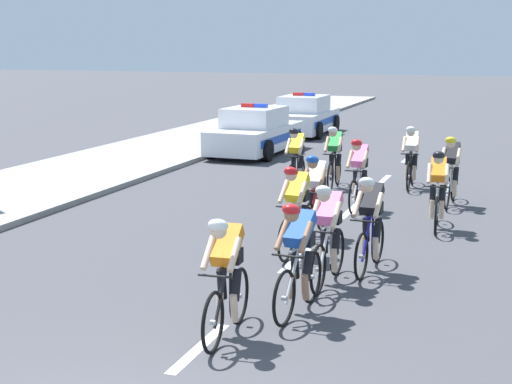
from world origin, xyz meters
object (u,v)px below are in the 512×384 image
object	(u,v)px
cyclist_second	(298,256)
cyclist_third	(328,233)
police_car_nearest	(255,133)
cyclist_fourth	(370,222)
cyclist_lead	(226,275)
cyclist_twelfth	(334,156)
cyclist_eighth	(359,173)
cyclist_eleventh	(296,158)
cyclist_tenth	(411,156)
cyclist_seventh	(438,188)
cyclist_sixth	(315,194)
police_car_second	(304,117)
cyclist_fifth	(296,209)
cyclist_ninth	(451,169)

from	to	relation	value
cyclist_second	cyclist_third	distance (m)	1.37
cyclist_second	cyclist_third	bearing A→B (deg)	87.85
police_car_nearest	cyclist_fourth	bearing A→B (deg)	-63.17
cyclist_lead	cyclist_twelfth	world-z (taller)	same
cyclist_eighth	cyclist_eleventh	bearing A→B (deg)	139.15
cyclist_tenth	police_car_nearest	distance (m)	7.02
cyclist_second	cyclist_eleventh	xyz separation A→B (m)	(-2.46, 8.34, 0.00)
cyclist_third	cyclist_seventh	distance (m)	4.24
cyclist_sixth	cyclist_twelfth	world-z (taller)	same
cyclist_lead	police_car_nearest	world-z (taller)	police_car_nearest
cyclist_third	cyclist_tenth	bearing A→B (deg)	90.08
cyclist_fourth	police_car_second	xyz separation A→B (m)	(-5.95, 17.43, -0.11)
cyclist_lead	cyclist_seventh	size ratio (longest dim) A/B	1.00
cyclist_lead	police_car_nearest	xyz separation A→B (m)	(-4.88, 15.09, -0.11)
cyclist_fourth	cyclist_fifth	xyz separation A→B (m)	(-1.35, 0.58, 0.00)
cyclist_sixth	cyclist_ninth	world-z (taller)	same
cyclist_sixth	cyclist_lead	bearing A→B (deg)	-86.63
cyclist_third	cyclist_fourth	size ratio (longest dim) A/B	1.00
cyclist_fourth	cyclist_twelfth	distance (m)	7.08
cyclist_seventh	cyclist_tenth	distance (m)	4.31
cyclist_seventh	cyclist_twelfth	world-z (taller)	same
cyclist_twelfth	police_car_second	distance (m)	11.35
cyclist_fifth	cyclist_ninth	bearing A→B (deg)	68.06
police_car_nearest	cyclist_tenth	bearing A→B (deg)	-38.49
cyclist_eighth	cyclist_tenth	world-z (taller)	same
cyclist_third	cyclist_eleventh	size ratio (longest dim) A/B	1.00
cyclist_sixth	cyclist_tenth	distance (m)	5.54
cyclist_seventh	cyclist_eleventh	distance (m)	4.61
cyclist_seventh	cyclist_eleventh	size ratio (longest dim) A/B	1.00
cyclist_tenth	cyclist_sixth	bearing A→B (deg)	-99.60
cyclist_lead	cyclist_eleventh	size ratio (longest dim) A/B	1.00
cyclist_sixth	cyclist_eleventh	size ratio (longest dim) A/B	1.00
cyclist_sixth	cyclist_ninth	distance (m)	4.19
cyclist_ninth	cyclist_twelfth	bearing A→B (deg)	158.25
cyclist_seventh	cyclist_ninth	bearing A→B (deg)	89.57
cyclist_ninth	police_car_nearest	bearing A→B (deg)	136.99
cyclist_tenth	police_car_second	bearing A→B (deg)	118.67
police_car_second	cyclist_eighth	bearing A→B (deg)	-69.54
cyclist_lead	cyclist_second	size ratio (longest dim) A/B	1.00
cyclist_ninth	cyclist_tenth	world-z (taller)	same
cyclist_third	cyclist_ninth	xyz separation A→B (m)	(1.11, 6.47, 0.00)
cyclist_third	cyclist_ninth	world-z (taller)	same
cyclist_twelfth	cyclist_lead	bearing A→B (deg)	-83.65
cyclist_fifth	cyclist_sixth	distance (m)	1.35
cyclist_fourth	cyclist_fifth	world-z (taller)	same
cyclist_second	police_car_nearest	distance (m)	15.03
cyclist_second	cyclist_tenth	size ratio (longest dim) A/B	1.00
cyclist_fifth	cyclist_seventh	size ratio (longest dim) A/B	1.00
cyclist_second	police_car_second	distance (m)	20.42
police_car_nearest	cyclist_fifth	bearing A→B (deg)	-67.64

